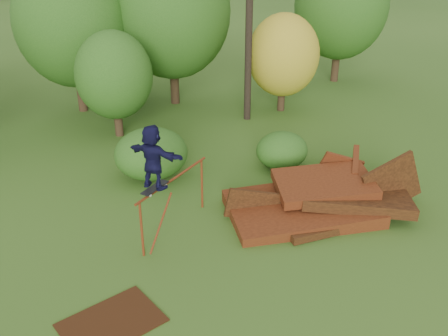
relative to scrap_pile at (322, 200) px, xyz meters
name	(u,v)px	position (x,y,z in m)	size (l,w,h in m)	color
ground	(286,254)	(-1.91, -1.43, -0.35)	(240.00, 240.00, 0.00)	#2D5116
scrap_pile	(322,200)	(0.00, 0.00, 0.00)	(5.81, 3.42, 1.98)	#431C0C
grind_rail	(174,191)	(-4.06, 0.68, 0.79)	(2.41, 1.86, 1.52)	maroon
skateboard	(155,188)	(-4.65, 0.23, 1.24)	(0.81, 0.69, 0.09)	black
skater	(153,157)	(-4.65, 0.23, 2.05)	(1.47, 0.47, 1.58)	#111034
flat_plate	(112,322)	(-6.31, -2.13, -0.34)	(1.91, 1.36, 0.03)	#351B0B
tree_1	(72,22)	(-4.85, 11.27, 3.41)	(4.62, 4.62, 6.43)	black
tree_2	(114,75)	(-4.01, 7.82, 1.99)	(2.82, 2.82, 3.97)	black
tree_3	(171,10)	(-0.85, 10.71, 3.71)	(5.00, 5.00, 6.94)	black
tree_4	(283,55)	(3.08, 7.98, 2.04)	(2.98, 2.98, 4.12)	black
tree_5	(341,5)	(7.84, 10.95, 3.41)	(4.54, 4.54, 6.38)	black
shrub_left	(151,154)	(-3.78, 3.93, 0.45)	(2.32, 2.14, 1.60)	#184211
shrub_right	(282,150)	(0.34, 2.94, 0.26)	(1.72, 1.58, 1.22)	#184211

